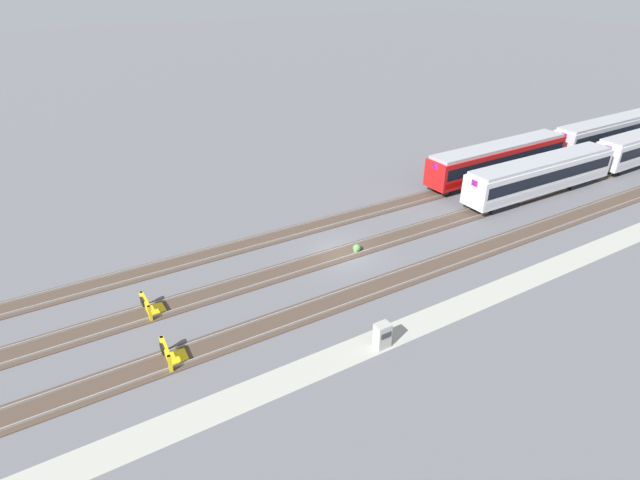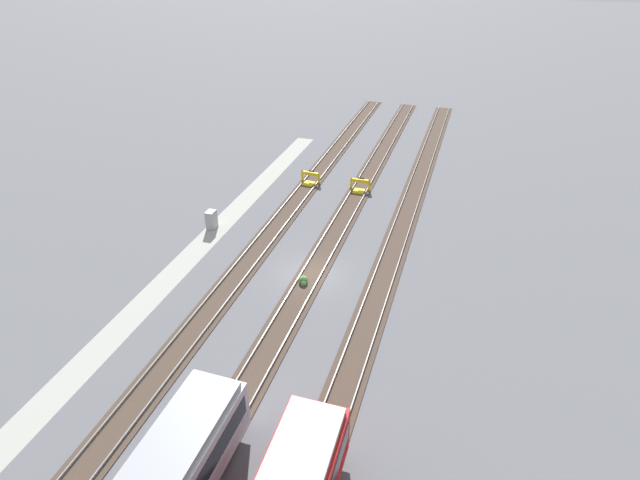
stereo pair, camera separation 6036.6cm
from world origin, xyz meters
name	(u,v)px [view 2 (the right image)]	position (x,y,z in m)	size (l,w,h in m)	color
ground_plane	(312,275)	(0.00, 0.00, 0.00)	(400.00, 400.00, 0.00)	#5B5B60
service_walkway	(194,253)	(0.00, -9.79, 0.00)	(54.00, 2.00, 0.01)	#9E9E93
rail_track_nearest	(248,262)	(0.00, -5.15, 0.04)	(90.00, 2.24, 0.21)	#47382D
rail_track_near_inner	(312,274)	(0.00, 0.00, 0.04)	(90.00, 2.24, 0.21)	#47382D
rail_track_middle	(380,287)	(0.00, 5.15, 0.04)	(90.00, 2.24, 0.21)	#47382D
bumper_stop_nearest_track	(310,179)	(-14.90, -5.16, 0.51)	(1.38, 2.01, 1.22)	gold
bumper_stop_near_inner_track	(360,186)	(-14.75, 0.01, 0.51)	(1.36, 2.00, 1.22)	gold
electrical_cabinet	(211,220)	(-3.93, -10.26, 0.80)	(0.90, 0.73, 1.60)	#9E9E99
weed_clump	(303,281)	(1.23, -0.23, 0.24)	(0.92, 0.70, 0.64)	#4C7F3D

